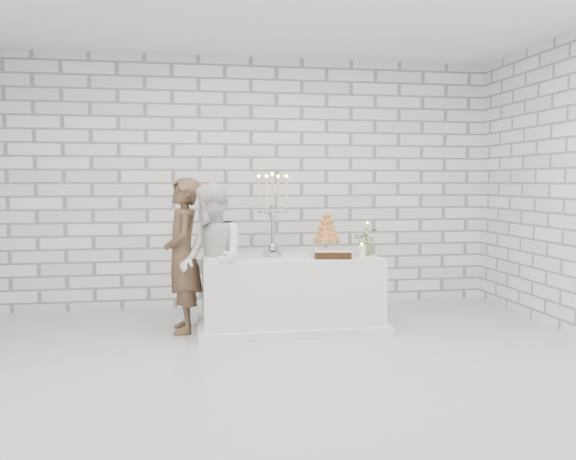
{
  "coord_description": "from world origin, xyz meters",
  "views": [
    {
      "loc": [
        -0.75,
        -4.7,
        1.53
      ],
      "look_at": [
        0.2,
        0.97,
        1.05
      ],
      "focal_mm": 37.09,
      "sensor_mm": 36.0,
      "label": 1
    }
  ],
  "objects_px": {
    "candelabra": "(272,215)",
    "cake_table": "(291,293)",
    "croquembouche": "(327,233)",
    "groom": "(183,255)",
    "bride": "(212,260)"
  },
  "relations": [
    {
      "from": "candelabra",
      "to": "cake_table",
      "type": "bearing_deg",
      "value": -11.35
    },
    {
      "from": "cake_table",
      "to": "croquembouche",
      "type": "height_order",
      "value": "croquembouche"
    },
    {
      "from": "groom",
      "to": "candelabra",
      "type": "xyz_separation_m",
      "value": [
        0.91,
        -0.02,
        0.4
      ]
    },
    {
      "from": "groom",
      "to": "bride",
      "type": "relative_size",
      "value": 1.03
    },
    {
      "from": "cake_table",
      "to": "groom",
      "type": "bearing_deg",
      "value": 177.06
    },
    {
      "from": "cake_table",
      "to": "bride",
      "type": "height_order",
      "value": "bride"
    },
    {
      "from": "cake_table",
      "to": "candelabra",
      "type": "bearing_deg",
      "value": 168.65
    },
    {
      "from": "bride",
      "to": "croquembouche",
      "type": "xyz_separation_m",
      "value": [
        1.21,
        0.26,
        0.22
      ]
    },
    {
      "from": "cake_table",
      "to": "croquembouche",
      "type": "xyz_separation_m",
      "value": [
        0.39,
        0.05,
        0.6
      ]
    },
    {
      "from": "cake_table",
      "to": "bride",
      "type": "relative_size",
      "value": 1.19
    },
    {
      "from": "bride",
      "to": "croquembouche",
      "type": "bearing_deg",
      "value": 86.9
    },
    {
      "from": "cake_table",
      "to": "groom",
      "type": "distance_m",
      "value": 1.17
    },
    {
      "from": "candelabra",
      "to": "croquembouche",
      "type": "xyz_separation_m",
      "value": [
        0.57,
        0.02,
        -0.2
      ]
    },
    {
      "from": "candelabra",
      "to": "croquembouche",
      "type": "bearing_deg",
      "value": 1.65
    },
    {
      "from": "groom",
      "to": "candelabra",
      "type": "distance_m",
      "value": 0.99
    }
  ]
}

